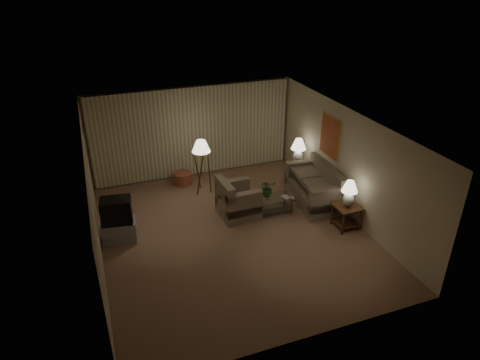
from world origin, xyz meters
The scene contains 16 objects.
ground centered at (0.00, 0.00, 0.00)m, with size 7.00×7.00×0.00m, color brown.
room_shell centered at (0.02, 1.51, 1.75)m, with size 6.04×7.02×2.72m.
sofa centered at (2.50, 0.61, 0.42)m, with size 2.07×1.31×0.84m.
armchair centered at (0.40, 0.71, 0.40)m, with size 1.04×0.99×0.80m.
side_table_near centered at (2.65, -0.74, 0.42)m, with size 0.58×0.58×0.60m.
side_table_far centered at (2.65, 1.86, 0.39)m, with size 0.44×0.37×0.60m.
table_lamp_near centered at (2.65, -0.74, 0.99)m, with size 0.38×0.38×0.66m.
table_lamp_far centered at (2.65, 1.86, 1.04)m, with size 0.43×0.43×0.74m.
coffee_table centered at (1.27, 0.51, 0.28)m, with size 1.03×0.56×0.41m.
tv_cabinet centered at (-2.55, 0.60, 0.25)m, with size 0.83×0.58×0.50m, color #959597.
crt_tv centered at (-2.55, 0.60, 0.79)m, with size 0.73×0.57×0.58m, color black.
floor_lamp centered at (-0.11, 2.19, 0.81)m, with size 0.50×0.50×1.55m.
ottoman centered at (-0.52, 2.88, 0.18)m, with size 0.53×0.53×0.35m, color #A25437.
vase centered at (1.12, 0.51, 0.49)m, with size 0.14×0.14×0.15m, color white.
flowers centered at (1.12, 0.51, 0.78)m, with size 0.40×0.35×0.45m, color #33692E.
book centered at (1.52, 0.41, 0.42)m, with size 0.17×0.23×0.02m, color olive.
Camera 1 is at (-2.78, -8.10, 5.76)m, focal length 32.00 mm.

